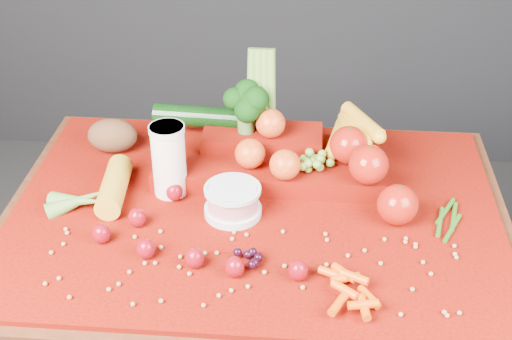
# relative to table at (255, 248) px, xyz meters

# --- Properties ---
(table) EXTENTS (1.10, 0.80, 0.75)m
(table) POSITION_rel_table_xyz_m (0.00, 0.00, 0.00)
(table) COLOR #34170B
(table) RESTS_ON ground
(red_cloth) EXTENTS (1.05, 0.75, 0.01)m
(red_cloth) POSITION_rel_table_xyz_m (0.00, 0.00, 0.10)
(red_cloth) COLOR #771003
(red_cloth) RESTS_ON table
(milk_glass) EXTENTS (0.08, 0.08, 0.17)m
(milk_glass) POSITION_rel_table_xyz_m (-0.19, 0.05, 0.20)
(milk_glass) COLOR white
(milk_glass) RESTS_ON red_cloth
(yogurt_bowl) EXTENTS (0.12, 0.12, 0.07)m
(yogurt_bowl) POSITION_rel_table_xyz_m (-0.05, -0.02, 0.14)
(yogurt_bowl) COLOR silver
(yogurt_bowl) RESTS_ON red_cloth
(strawberry_scatter) EXTENTS (0.44, 0.28, 0.05)m
(strawberry_scatter) POSITION_rel_table_xyz_m (-0.13, -0.15, 0.13)
(strawberry_scatter) COLOR maroon
(strawberry_scatter) RESTS_ON red_cloth
(dark_grape_cluster) EXTENTS (0.06, 0.05, 0.03)m
(dark_grape_cluster) POSITION_rel_table_xyz_m (-0.00, -0.19, 0.12)
(dark_grape_cluster) COLOR black
(dark_grape_cluster) RESTS_ON red_cloth
(soybean_scatter) EXTENTS (0.84, 0.24, 0.01)m
(soybean_scatter) POSITION_rel_table_xyz_m (0.00, -0.20, 0.11)
(soybean_scatter) COLOR #AF854B
(soybean_scatter) RESTS_ON red_cloth
(corn_ear) EXTENTS (0.20, 0.24, 0.06)m
(corn_ear) POSITION_rel_table_xyz_m (-0.36, -0.01, 0.13)
(corn_ear) COLOR yellow
(corn_ear) RESTS_ON red_cloth
(potato) EXTENTS (0.12, 0.09, 0.08)m
(potato) POSITION_rel_table_xyz_m (-0.37, 0.22, 0.15)
(potato) COLOR #52321C
(potato) RESTS_ON red_cloth
(baby_carrot_pile) EXTENTS (0.17, 0.18, 0.03)m
(baby_carrot_pile) POSITION_rel_table_xyz_m (0.21, -0.25, 0.12)
(baby_carrot_pile) COLOR #DD4907
(baby_carrot_pile) RESTS_ON red_cloth
(green_bean_pile) EXTENTS (0.14, 0.12, 0.01)m
(green_bean_pile) POSITION_rel_table_xyz_m (0.41, -0.01, 0.11)
(green_bean_pile) COLOR #286016
(green_bean_pile) RESTS_ON red_cloth
(produce_mound) EXTENTS (0.61, 0.36, 0.27)m
(produce_mound) POSITION_rel_table_xyz_m (0.06, 0.15, 0.17)
(produce_mound) COLOR #771003
(produce_mound) RESTS_ON red_cloth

